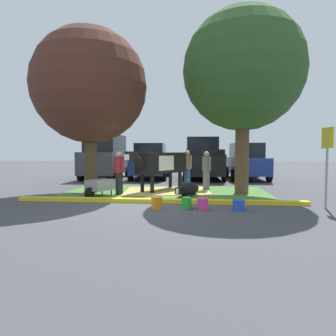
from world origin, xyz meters
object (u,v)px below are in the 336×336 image
(wheelbarrow, at_px, (100,185))
(person_visitor_near, at_px, (187,168))
(person_handler, at_px, (206,170))
(sedan_blue, at_px, (246,162))
(person_visitor_far, at_px, (119,172))
(bucket_orange, at_px, (157,203))
(bucket_pink, at_px, (203,204))
(pickup_truck_black, at_px, (203,159))
(suv_dark_grey, at_px, (106,157))
(bucket_blue, at_px, (239,205))
(hatchback_white, at_px, (151,161))
(cow_holstein, at_px, (160,163))
(calf_lying, at_px, (188,190))
(parking_sign, at_px, (327,152))
(bucket_green, at_px, (187,203))
(shade_tree_left, at_px, (90,86))
(shade_tree_right, at_px, (243,71))

(wheelbarrow, bearing_deg, person_visitor_near, 43.64)
(person_handler, height_order, sedan_blue, sedan_blue)
(wheelbarrow, bearing_deg, person_visitor_far, 36.67)
(person_handler, relative_size, bucket_orange, 4.74)
(bucket_orange, height_order, bucket_pink, bucket_orange)
(person_visitor_far, bearing_deg, bucket_orange, -55.49)
(bucket_pink, distance_m, pickup_truck_black, 9.42)
(bucket_pink, bearing_deg, sedan_blue, 74.10)
(suv_dark_grey, relative_size, sedan_blue, 1.05)
(bucket_blue, bearing_deg, person_visitor_far, 147.77)
(bucket_orange, height_order, hatchback_white, hatchback_white)
(cow_holstein, relative_size, bucket_orange, 8.61)
(bucket_blue, bearing_deg, calf_lying, 120.82)
(parking_sign, bearing_deg, bucket_blue, -167.63)
(person_visitor_far, relative_size, bucket_green, 4.95)
(shade_tree_left, relative_size, wheelbarrow, 3.89)
(shade_tree_left, distance_m, bucket_green, 5.95)
(bucket_orange, height_order, suv_dark_grey, suv_dark_grey)
(parking_sign, xyz_separation_m, bucket_blue, (-2.39, -0.53, -1.39))
(wheelbarrow, height_order, suv_dark_grey, suv_dark_grey)
(parking_sign, height_order, bucket_orange, parking_sign)
(person_visitor_far, bearing_deg, person_handler, 25.63)
(parking_sign, relative_size, bucket_orange, 6.66)
(suv_dark_grey, bearing_deg, parking_sign, -43.41)
(wheelbarrow, relative_size, pickup_truck_black, 0.29)
(shade_tree_left, distance_m, suv_dark_grey, 6.61)
(bucket_orange, distance_m, bucket_green, 0.80)
(wheelbarrow, relative_size, hatchback_white, 0.35)
(parking_sign, bearing_deg, calf_lying, 154.67)
(person_handler, distance_m, person_visitor_far, 3.46)
(shade_tree_left, distance_m, shade_tree_right, 5.59)
(person_visitor_near, xyz_separation_m, bucket_blue, (1.51, -4.77, -0.71))
(shade_tree_left, bearing_deg, sedan_blue, 42.95)
(cow_holstein, xyz_separation_m, parking_sign, (4.91, -3.02, 0.45))
(shade_tree_right, distance_m, wheelbarrow, 6.47)
(bucket_blue, bearing_deg, bucket_orange, -179.32)
(calf_lying, xyz_separation_m, parking_sign, (3.77, -1.79, 1.30))
(shade_tree_right, height_order, bucket_pink, shade_tree_right)
(calf_lying, distance_m, pickup_truck_black, 7.14)
(bucket_green, bearing_deg, shade_tree_left, 143.01)
(person_visitor_near, xyz_separation_m, bucket_green, (0.14, -4.67, -0.69))
(shade_tree_left, height_order, suv_dark_grey, shade_tree_left)
(shade_tree_right, relative_size, person_visitor_far, 4.24)
(shade_tree_right, distance_m, parking_sign, 4.28)
(shade_tree_left, relative_size, bucket_orange, 18.47)
(calf_lying, height_order, bucket_green, calf_lying)
(shade_tree_right, bearing_deg, pickup_truck_black, 101.53)
(bucket_green, height_order, hatchback_white, hatchback_white)
(suv_dark_grey, bearing_deg, cow_holstein, -53.94)
(calf_lying, distance_m, bucket_orange, 2.46)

